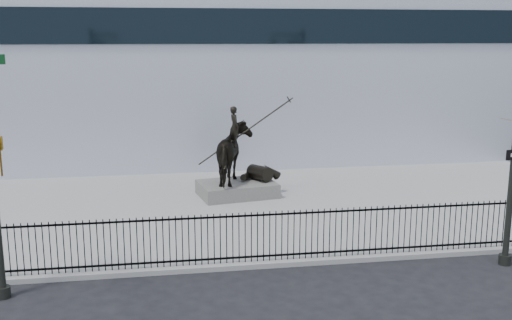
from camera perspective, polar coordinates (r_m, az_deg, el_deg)
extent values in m
plane|color=black|center=(16.65, 1.56, -11.61)|extent=(120.00, 120.00, 0.00)
cube|color=gray|center=(23.13, -1.72, -4.60)|extent=(30.00, 12.00, 0.15)
cube|color=silver|center=(35.18, -4.62, 8.37)|extent=(44.00, 14.00, 9.00)
cube|color=black|center=(17.67, 0.79, -9.12)|extent=(22.00, 0.05, 0.05)
cube|color=black|center=(17.27, 0.80, -5.25)|extent=(22.00, 0.05, 0.05)
cube|color=black|center=(17.47, 0.80, -7.29)|extent=(22.00, 0.03, 1.50)
cube|color=#56534F|center=(24.51, -1.81, -2.78)|extent=(3.34, 2.57, 0.57)
imported|color=black|center=(24.18, -1.84, 0.63)|extent=(2.43, 2.71, 2.41)
imported|color=black|center=(23.96, -2.07, 3.20)|extent=(0.49, 0.65, 1.63)
cylinder|color=black|center=(24.13, -1.10, 2.67)|extent=(3.82, 0.73, 2.45)
cylinder|color=black|center=(17.01, -22.93, -11.52)|extent=(0.36, 0.36, 0.30)
imported|color=#A97212|center=(15.95, -23.19, 0.30)|extent=(0.16, 0.20, 1.00)
cylinder|color=black|center=(19.27, 22.60, -8.74)|extent=(0.36, 0.36, 0.30)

